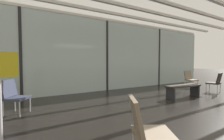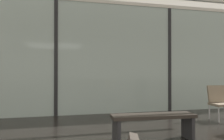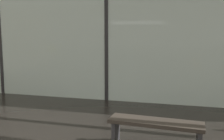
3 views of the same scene
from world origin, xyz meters
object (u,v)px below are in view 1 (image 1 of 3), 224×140
object	(u,v)px
lounge_chair_2	(216,81)
waiting_bench	(183,88)
lounge_chair_0	(14,95)
lounge_chair_3	(146,127)
lounge_chair_1	(190,78)
parked_airplane	(90,50)

from	to	relation	value
lounge_chair_2	waiting_bench	xyz separation A→B (m)	(-2.09, 0.12, -0.13)
lounge_chair_2	lounge_chair_0	bearing A→B (deg)	-19.60
lounge_chair_2	lounge_chair_3	xyz separation A→B (m)	(-6.00, -2.01, 0.00)
lounge_chair_0	lounge_chair_2	xyz separation A→B (m)	(7.44, -1.23, 0.00)
lounge_chair_2	lounge_chair_1	bearing A→B (deg)	-113.68
lounge_chair_1	parked_airplane	bearing A→B (deg)	122.02
lounge_chair_2	lounge_chair_3	bearing A→B (deg)	8.30
lounge_chair_1	lounge_chair_3	size ratio (longest dim) A/B	1.00
parked_airplane	lounge_chair_0	xyz separation A→B (m)	(-4.86, -6.33, -1.76)
parked_airplane	lounge_chair_3	distance (m)	10.31
parked_airplane	waiting_bench	size ratio (longest dim) A/B	9.21
lounge_chair_0	lounge_chair_3	xyz separation A→B (m)	(1.45, -3.24, 0.00)
lounge_chair_0	lounge_chair_1	world-z (taller)	same
waiting_bench	parked_airplane	bearing A→B (deg)	97.46
lounge_chair_0	lounge_chair_2	distance (m)	7.55
lounge_chair_3	waiting_bench	size ratio (longest dim) A/B	0.57
parked_airplane	lounge_chair_1	bearing A→B (deg)	-64.67
lounge_chair_2	lounge_chair_3	world-z (taller)	same
lounge_chair_2	waiting_bench	world-z (taller)	lounge_chair_2
lounge_chair_1	lounge_chair_3	bearing A→B (deg)	-145.08
lounge_chair_1	lounge_chair_2	size ratio (longest dim) A/B	1.00
parked_airplane	lounge_chair_1	size ratio (longest dim) A/B	16.11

